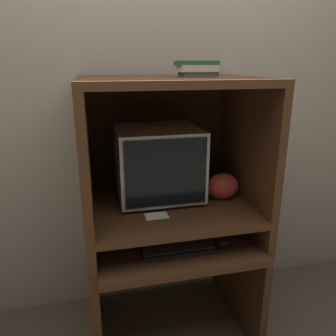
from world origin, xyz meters
TOP-DOWN VIEW (x-y plane):
  - wall_back at (0.00, 0.74)m, footprint 6.00×0.06m
  - desk_base at (0.00, 0.29)m, footprint 0.89×0.72m
  - desk_monitor_shelf at (0.00, 0.34)m, footprint 0.89×0.68m
  - hutch_upper at (0.00, 0.37)m, footprint 0.89×0.68m
  - crt_monitor at (-0.05, 0.44)m, footprint 0.44×0.42m
  - keyboard at (-0.01, 0.15)m, footprint 0.38×0.16m
  - mouse at (0.23, 0.14)m, footprint 0.06×0.04m
  - snack_bag at (0.29, 0.34)m, footprint 0.18×0.13m
  - book_stack at (0.13, 0.33)m, footprint 0.20×0.12m
  - paper_card at (-0.10, 0.20)m, footprint 0.11×0.07m

SIDE VIEW (x-z plane):
  - desk_base at x=0.00m, z-range 0.08..0.72m
  - keyboard at x=-0.01m, z-range 0.64..0.67m
  - mouse at x=0.23m, z-range 0.64..0.67m
  - desk_monitor_shelf at x=0.00m, z-range 0.69..0.86m
  - paper_card at x=-0.10m, z-range 0.81..0.82m
  - snack_bag at x=0.29m, z-range 0.81..0.96m
  - crt_monitor at x=-0.05m, z-range 0.82..1.21m
  - hutch_upper at x=0.00m, z-range 0.91..1.57m
  - wall_back at x=0.00m, z-range 0.00..2.60m
  - book_stack at x=0.13m, z-range 1.47..1.54m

